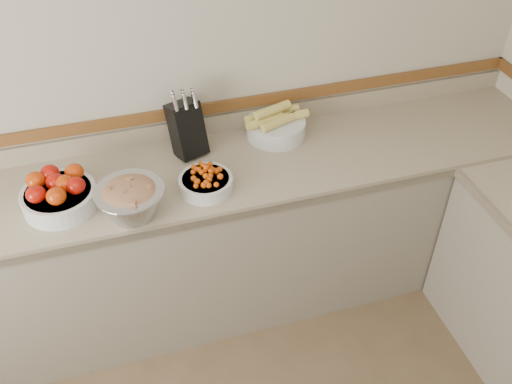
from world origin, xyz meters
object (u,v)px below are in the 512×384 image
object	(u,v)px
rhubarb_bowl	(131,199)
knife_block	(187,128)
tomato_bowl	(58,193)
cherry_tomato_bowl	(206,181)
corn_bowl	(276,125)

from	to	relation	value
rhubarb_bowl	knife_block	bearing A→B (deg)	50.07
knife_block	tomato_bowl	size ratio (longest dim) A/B	1.07
tomato_bowl	cherry_tomato_bowl	distance (m)	0.64
cherry_tomato_bowl	corn_bowl	xyz separation A→B (m)	(0.44, 0.32, 0.02)
knife_block	tomato_bowl	bearing A→B (deg)	-159.11
knife_block	cherry_tomato_bowl	world-z (taller)	knife_block
corn_bowl	rhubarb_bowl	bearing A→B (deg)	-152.91
knife_block	cherry_tomato_bowl	bearing A→B (deg)	-86.76
cherry_tomato_bowl	rhubarb_bowl	xyz separation A→B (m)	(-0.34, -0.08, 0.04)
cherry_tomato_bowl	rhubarb_bowl	size ratio (longest dim) A/B	0.82
tomato_bowl	cherry_tomato_bowl	world-z (taller)	tomato_bowl
knife_block	corn_bowl	xyz separation A→B (m)	(0.46, 0.01, -0.08)
knife_block	corn_bowl	size ratio (longest dim) A/B	1.05
knife_block	tomato_bowl	world-z (taller)	knife_block
tomato_bowl	cherry_tomato_bowl	xyz separation A→B (m)	(0.64, -0.07, -0.03)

